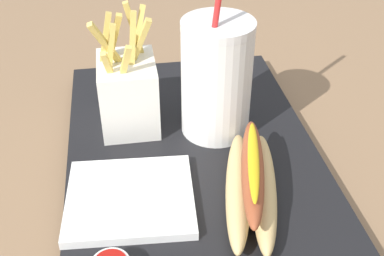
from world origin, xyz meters
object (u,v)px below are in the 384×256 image
soda_cup (217,78)px  ketchup_cup_2 (195,74)px  napkin_stack (130,198)px  fries_basket (128,91)px  hot_dog_1 (251,183)px

soda_cup → ketchup_cup_2: size_ratio=6.81×
soda_cup → ketchup_cup_2: 0.14m
soda_cup → napkin_stack: bearing=-44.4°
soda_cup → fries_basket: bearing=-105.1°
soda_cup → ketchup_cup_2: soda_cup is taller
hot_dog_1 → napkin_stack: bearing=-97.0°
soda_cup → napkin_stack: soda_cup is taller
soda_cup → ketchup_cup_2: (-0.13, -0.01, -0.07)m
fries_basket → ketchup_cup_2: size_ratio=4.43×
napkin_stack → ketchup_cup_2: bearing=155.6°
fries_basket → ketchup_cup_2: bearing=133.5°
fries_basket → napkin_stack: fries_basket is taller
hot_dog_1 → napkin_stack: size_ratio=1.42×
fries_basket → ketchup_cup_2: 0.15m
soda_cup → hot_dog_1: 0.15m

